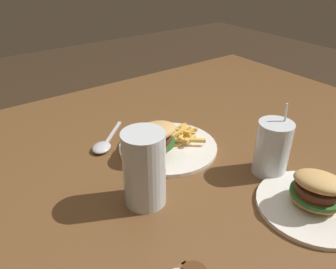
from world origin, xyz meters
TOP-DOWN VIEW (x-y plane):
  - dining_table at (0.00, 0.00)m, footprint 1.59×1.28m
  - meal_plate_near at (0.03, -0.10)m, footprint 0.27×0.27m
  - beer_glass at (0.17, 0.04)m, footprint 0.09×0.09m
  - juice_glass at (-0.13, 0.13)m, footprint 0.08×0.08m
  - spoon at (0.15, -0.21)m, footprint 0.16×0.16m
  - meal_plate_far at (-0.10, 0.27)m, footprint 0.24×0.24m

SIDE VIEW (x-z plane):
  - dining_table at x=0.00m, z-range 0.25..0.99m
  - spoon at x=0.15m, z-range 0.73..0.75m
  - meal_plate_near at x=0.03m, z-range 0.72..0.81m
  - meal_plate_far at x=-0.10m, z-range 0.72..0.82m
  - juice_glass at x=-0.13m, z-range 0.71..0.88m
  - beer_glass at x=0.17m, z-range 0.73..0.90m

